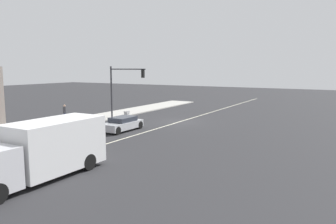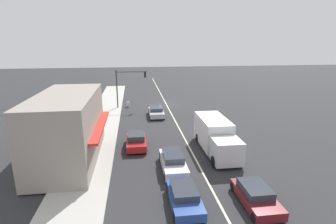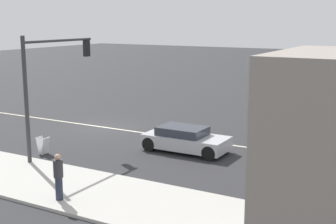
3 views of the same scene
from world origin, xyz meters
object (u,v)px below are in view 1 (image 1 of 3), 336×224
Objects in this scene: traffic_signal_main at (122,83)px; delivery_truck at (42,150)px; warning_aframe_sign at (127,115)px; pedestrian at (65,112)px; sedan_silver at (122,124)px.

traffic_signal_main is 19.21m from delivery_truck.
traffic_signal_main is at bearing 80.90° from warning_aframe_sign.
pedestrian is 0.22× the size of delivery_truck.
pedestrian reaches higher than warning_aframe_sign.
traffic_signal_main is 6.69× the size of warning_aframe_sign.
delivery_truck is at bearing 134.03° from pedestrian.
delivery_truck is 12.88m from sedan_silver.
delivery_truck is (-8.32, 17.14, -2.43)m from traffic_signal_main.
pedestrian reaches higher than sedan_silver.
delivery_truck is at bearing 115.90° from traffic_signal_main.
delivery_truck reaches higher than pedestrian.
sedan_silver reaches higher than warning_aframe_sign.
traffic_signal_main reaches higher than delivery_truck.
warning_aframe_sign is (-4.24, -4.93, -0.58)m from pedestrian.
delivery_truck reaches higher than sedan_silver.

